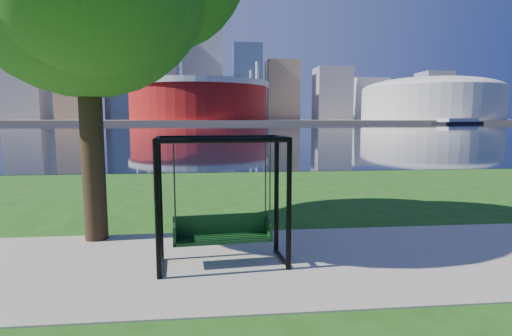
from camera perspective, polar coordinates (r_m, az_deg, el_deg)
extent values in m
plane|color=#1E5114|center=(8.00, -0.43, -12.14)|extent=(900.00, 900.00, 0.00)
cube|color=#9E937F|center=(7.53, -0.06, -13.27)|extent=(120.00, 4.00, 0.03)
cube|color=black|center=(109.56, -5.51, 5.61)|extent=(900.00, 180.00, 0.02)
cube|color=#937F60|center=(313.53, -5.77, 6.68)|extent=(900.00, 228.00, 2.00)
cylinder|color=maroon|center=(242.92, -8.15, 9.39)|extent=(80.00, 80.00, 22.00)
cylinder|color=silver|center=(243.52, -8.19, 11.62)|extent=(83.00, 83.00, 3.00)
cylinder|color=silver|center=(263.04, -0.71, 10.36)|extent=(2.00, 2.00, 32.00)
cylinder|color=silver|center=(265.35, -15.24, 10.09)|extent=(2.00, 2.00, 32.00)
cylinder|color=silver|center=(227.99, -16.80, 10.58)|extent=(2.00, 2.00, 32.00)
cylinder|color=silver|center=(225.29, 0.18, 10.92)|extent=(2.00, 2.00, 32.00)
cylinder|color=beige|center=(278.07, 23.63, 8.36)|extent=(84.00, 84.00, 20.00)
ellipsoid|color=beige|center=(278.52, 23.72, 10.21)|extent=(84.00, 84.00, 15.12)
cube|color=gray|center=(348.06, -30.04, 11.09)|extent=(28.00, 28.00, 62.00)
cube|color=#998466|center=(326.05, -24.30, 14.05)|extent=(26.00, 26.00, 88.00)
cube|color=slate|center=(342.89, -18.05, 14.53)|extent=(30.00, 24.00, 95.00)
cube|color=gray|center=(316.96, -13.30, 13.23)|extent=(24.00, 24.00, 72.00)
cube|color=silver|center=(344.91, -7.57, 13.50)|extent=(32.00, 28.00, 80.00)
cube|color=slate|center=(319.83, -1.25, 12.10)|extent=(22.00, 22.00, 58.00)
cube|color=#998466|center=(337.97, 3.71, 10.96)|extent=(26.00, 26.00, 48.00)
cube|color=gray|center=(337.04, 10.83, 10.35)|extent=(28.00, 24.00, 42.00)
cube|color=silver|center=(373.49, 15.67, 9.42)|extent=(30.00, 26.00, 36.00)
cube|color=gray|center=(377.01, 24.00, 9.36)|extent=(24.00, 24.00, 40.00)
cube|color=#998466|center=(410.49, 27.83, 8.35)|extent=(26.00, 26.00, 32.00)
cylinder|color=black|center=(6.62, -13.91, -6.14)|extent=(0.10, 0.10, 2.28)
cylinder|color=black|center=(6.85, 4.73, -5.51)|extent=(0.10, 0.10, 2.28)
cylinder|color=black|center=(7.49, -13.56, -4.60)|extent=(0.10, 0.10, 2.28)
cylinder|color=black|center=(7.70, 2.93, -4.10)|extent=(0.10, 0.10, 2.28)
cylinder|color=black|center=(6.49, -4.52, 3.98)|extent=(2.18, 0.28, 0.09)
cylinder|color=black|center=(7.38, -5.30, 4.33)|extent=(2.18, 0.28, 0.09)
cylinder|color=black|center=(6.91, -14.00, 3.97)|extent=(0.17, 0.90, 0.09)
cylinder|color=black|center=(7.35, -13.48, -13.44)|extent=(0.15, 0.90, 0.07)
cylinder|color=black|center=(7.13, 3.85, 4.25)|extent=(0.17, 0.90, 0.09)
cylinder|color=black|center=(7.56, 3.71, -12.66)|extent=(0.15, 0.90, 0.07)
cube|color=black|center=(7.25, -4.78, -10.09)|extent=(1.77, 0.60, 0.06)
cube|color=black|center=(7.37, -4.96, -8.03)|extent=(1.73, 0.20, 0.38)
cube|color=black|center=(7.17, -11.56, -9.24)|extent=(0.09, 0.45, 0.34)
cube|color=black|center=(7.34, 1.81, -8.72)|extent=(0.09, 0.45, 0.34)
cylinder|color=#2C2C30|center=(6.80, -11.59, -2.54)|extent=(0.03, 0.03, 1.44)
cylinder|color=#2C2C30|center=(6.97, 2.01, -2.16)|extent=(0.03, 0.03, 1.44)
cylinder|color=#2C2C30|center=(7.16, -11.56, -2.05)|extent=(0.03, 0.03, 1.44)
cylinder|color=#2C2C30|center=(7.32, 1.37, -1.71)|extent=(0.03, 0.03, 1.44)
cylinder|color=black|center=(9.14, -22.43, 5.08)|extent=(0.48, 0.48, 4.80)
cube|color=black|center=(227.25, 26.90, 5.75)|extent=(31.11, 19.57, 1.22)
cube|color=white|center=(227.25, 26.93, 6.13)|extent=(24.93, 15.75, 1.82)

